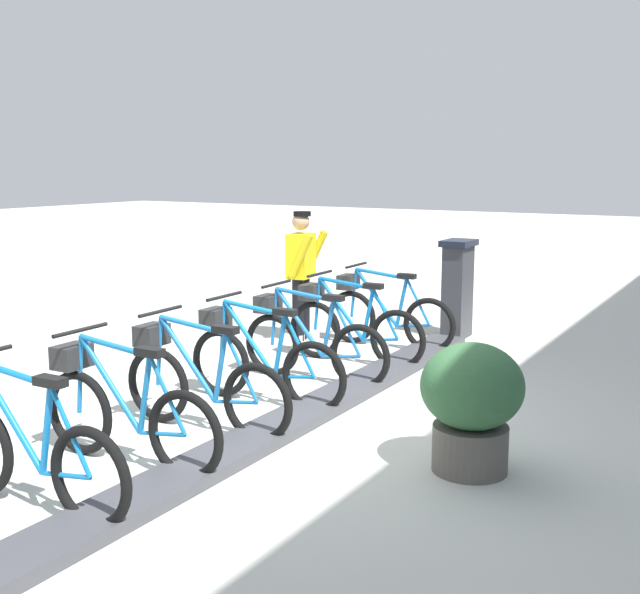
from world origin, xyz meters
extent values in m
plane|color=silver|center=(0.00, 0.00, 0.00)|extent=(60.00, 60.00, 0.00)
cube|color=#47474C|center=(0.00, 0.00, 0.05)|extent=(0.44, 7.08, 0.10)
cube|color=#38383D|center=(0.05, -3.93, 0.60)|extent=(0.28, 0.44, 1.20)
cube|color=#194C8C|center=(0.20, -3.93, 0.95)|extent=(0.03, 0.30, 0.40)
cube|color=black|center=(0.05, -3.93, 1.24)|extent=(0.36, 0.52, 0.08)
torus|color=black|center=(0.03, -2.95, 0.33)|extent=(0.67, 0.08, 0.67)
torus|color=black|center=(1.07, -2.93, 0.33)|extent=(0.67, 0.08, 0.67)
cylinder|color=#1874C0|center=(0.73, -2.93, 0.61)|extent=(0.60, 0.06, 0.70)
cylinder|color=#1874C0|center=(0.39, -2.94, 0.58)|extent=(0.16, 0.05, 0.61)
cylinder|color=#1874C0|center=(0.67, -2.94, 0.92)|extent=(0.69, 0.06, 0.11)
cylinder|color=#1874C0|center=(0.24, -2.94, 0.31)|extent=(0.43, 0.04, 0.09)
cylinder|color=#1874C0|center=(0.18, -2.94, 0.61)|extent=(0.33, 0.04, 0.56)
cylinder|color=#1874C0|center=(1.04, -2.93, 0.64)|extent=(0.10, 0.04, 0.62)
cube|color=black|center=(0.33, -2.94, 0.91)|extent=(0.22, 0.10, 0.06)
cylinder|color=black|center=(1.01, -2.93, 1.00)|extent=(0.04, 0.54, 0.03)
cube|color=#2D2D2D|center=(1.12, -2.93, 0.78)|extent=(0.21, 0.28, 0.18)
torus|color=black|center=(0.03, -2.05, 0.33)|extent=(0.67, 0.08, 0.67)
torus|color=black|center=(1.07, -2.03, 0.33)|extent=(0.67, 0.08, 0.67)
cylinder|color=blue|center=(0.73, -2.04, 0.61)|extent=(0.60, 0.06, 0.70)
cylinder|color=blue|center=(0.39, -2.04, 0.58)|extent=(0.16, 0.05, 0.61)
cylinder|color=blue|center=(0.67, -2.04, 0.92)|extent=(0.69, 0.06, 0.11)
cylinder|color=blue|center=(0.24, -2.05, 0.31)|extent=(0.43, 0.04, 0.09)
cylinder|color=blue|center=(0.18, -2.05, 0.61)|extent=(0.33, 0.04, 0.56)
cylinder|color=blue|center=(1.04, -2.03, 0.64)|extent=(0.10, 0.04, 0.62)
cube|color=black|center=(0.33, -2.05, 0.91)|extent=(0.22, 0.10, 0.06)
cylinder|color=black|center=(1.01, -2.03, 1.00)|extent=(0.04, 0.54, 0.03)
cube|color=#2D2D2D|center=(1.12, -2.03, 0.78)|extent=(0.21, 0.28, 0.18)
torus|color=black|center=(0.03, -1.15, 0.33)|extent=(0.67, 0.08, 0.67)
torus|color=black|center=(1.07, -1.13, 0.33)|extent=(0.67, 0.08, 0.67)
cylinder|color=blue|center=(0.73, -1.14, 0.61)|extent=(0.60, 0.06, 0.70)
cylinder|color=blue|center=(0.39, -1.15, 0.58)|extent=(0.16, 0.05, 0.61)
cylinder|color=blue|center=(0.67, -1.14, 0.92)|extent=(0.69, 0.06, 0.11)
cylinder|color=blue|center=(0.24, -1.15, 0.31)|extent=(0.43, 0.04, 0.09)
cylinder|color=blue|center=(0.18, -1.15, 0.61)|extent=(0.33, 0.04, 0.56)
cylinder|color=blue|center=(1.04, -1.14, 0.64)|extent=(0.10, 0.04, 0.62)
cube|color=black|center=(0.33, -1.15, 0.91)|extent=(0.22, 0.10, 0.06)
cylinder|color=black|center=(1.01, -1.14, 1.00)|extent=(0.04, 0.54, 0.03)
cube|color=#2D2D2D|center=(1.12, -1.13, 0.78)|extent=(0.21, 0.28, 0.18)
torus|color=black|center=(0.03, -0.26, 0.33)|extent=(0.67, 0.08, 0.67)
torus|color=black|center=(1.07, -0.24, 0.33)|extent=(0.67, 0.08, 0.67)
cylinder|color=#1578BF|center=(0.73, -0.24, 0.61)|extent=(0.60, 0.06, 0.70)
cylinder|color=#1578BF|center=(0.39, -0.25, 0.58)|extent=(0.16, 0.05, 0.61)
cylinder|color=#1578BF|center=(0.67, -0.25, 0.92)|extent=(0.69, 0.06, 0.11)
cylinder|color=#1578BF|center=(0.24, -0.25, 0.31)|extent=(0.43, 0.04, 0.09)
cylinder|color=#1578BF|center=(0.18, -0.26, 0.61)|extent=(0.33, 0.04, 0.56)
cylinder|color=#1578BF|center=(1.04, -0.24, 0.64)|extent=(0.10, 0.04, 0.62)
cube|color=black|center=(0.33, -0.25, 0.91)|extent=(0.22, 0.10, 0.06)
cylinder|color=black|center=(1.01, -0.24, 1.00)|extent=(0.04, 0.54, 0.03)
cube|color=#2D2D2D|center=(1.12, -0.24, 0.78)|extent=(0.21, 0.28, 0.18)
torus|color=black|center=(0.03, 0.64, 0.33)|extent=(0.67, 0.08, 0.67)
torus|color=black|center=(1.07, 0.66, 0.33)|extent=(0.67, 0.08, 0.67)
cylinder|color=#2078C0|center=(0.73, 0.65, 0.61)|extent=(0.60, 0.06, 0.70)
cylinder|color=#2078C0|center=(0.39, 0.65, 0.58)|extent=(0.16, 0.05, 0.61)
cylinder|color=#2078C0|center=(0.67, 0.65, 0.92)|extent=(0.69, 0.06, 0.11)
cylinder|color=#2078C0|center=(0.24, 0.64, 0.31)|extent=(0.43, 0.04, 0.09)
cylinder|color=#2078C0|center=(0.18, 0.64, 0.61)|extent=(0.33, 0.04, 0.56)
cylinder|color=#2078C0|center=(1.04, 0.66, 0.64)|extent=(0.10, 0.04, 0.62)
cube|color=black|center=(0.33, 0.64, 0.91)|extent=(0.22, 0.10, 0.06)
cylinder|color=black|center=(1.01, 0.66, 1.00)|extent=(0.04, 0.54, 0.03)
cube|color=#2D2D2D|center=(1.12, 0.66, 0.78)|extent=(0.21, 0.28, 0.18)
torus|color=black|center=(0.03, 1.53, 0.33)|extent=(0.67, 0.08, 0.67)
torus|color=black|center=(1.07, 1.55, 0.33)|extent=(0.67, 0.08, 0.67)
cylinder|color=#1C78BB|center=(0.73, 1.55, 0.61)|extent=(0.60, 0.06, 0.70)
cylinder|color=#1C78BB|center=(0.39, 1.54, 0.58)|extent=(0.16, 0.05, 0.61)
cylinder|color=#1C78BB|center=(0.67, 1.55, 0.92)|extent=(0.69, 0.06, 0.11)
cylinder|color=#1C78BB|center=(0.24, 1.54, 0.31)|extent=(0.43, 0.04, 0.09)
cylinder|color=#1C78BB|center=(0.18, 1.54, 0.61)|extent=(0.33, 0.04, 0.56)
cylinder|color=#1C78BB|center=(1.04, 1.55, 0.64)|extent=(0.10, 0.04, 0.62)
cube|color=black|center=(0.33, 1.54, 0.91)|extent=(0.22, 0.10, 0.06)
cylinder|color=black|center=(1.01, 1.55, 1.00)|extent=(0.04, 0.54, 0.03)
cube|color=#2D2D2D|center=(1.12, 1.56, 0.78)|extent=(0.21, 0.28, 0.18)
torus|color=black|center=(0.03, 2.43, 0.33)|extent=(0.67, 0.08, 0.67)
cylinder|color=#1577C2|center=(0.73, 2.44, 0.61)|extent=(0.60, 0.06, 0.70)
cylinder|color=#1577C2|center=(0.39, 2.44, 0.58)|extent=(0.16, 0.05, 0.61)
cylinder|color=#1577C2|center=(0.67, 2.44, 0.92)|extent=(0.69, 0.06, 0.11)
cylinder|color=#1577C2|center=(0.24, 2.44, 0.31)|extent=(0.43, 0.04, 0.09)
cylinder|color=#1577C2|center=(0.18, 2.43, 0.61)|extent=(0.33, 0.04, 0.56)
cube|color=black|center=(0.33, 2.44, 0.91)|extent=(0.22, 0.10, 0.06)
cube|color=white|center=(1.65, -2.82, 0.05)|extent=(0.27, 0.15, 0.10)
cube|color=white|center=(1.73, -2.59, 0.05)|extent=(0.27, 0.15, 0.10)
cylinder|color=black|center=(1.71, -2.80, 0.43)|extent=(0.15, 0.15, 0.82)
cylinder|color=black|center=(1.67, -2.61, 0.43)|extent=(0.15, 0.15, 0.82)
cube|color=yellow|center=(1.69, -2.71, 1.10)|extent=(0.32, 0.44, 0.56)
cylinder|color=yellow|center=(1.64, -2.98, 1.13)|extent=(0.35, 0.16, 0.57)
cylinder|color=yellow|center=(1.55, -2.47, 1.13)|extent=(0.35, 0.16, 0.57)
sphere|color=tan|center=(1.69, -2.71, 1.53)|extent=(0.22, 0.22, 0.22)
cylinder|color=black|center=(1.67, -2.71, 1.63)|extent=(0.22, 0.22, 0.06)
cylinder|color=#59544C|center=(-1.68, 0.33, 0.17)|extent=(0.56, 0.56, 0.35)
ellipsoid|color=#36693C|center=(-1.68, 0.33, 0.65)|extent=(0.76, 0.76, 0.64)
camera|label=1|loc=(-3.54, 5.66, 2.26)|focal=44.07mm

